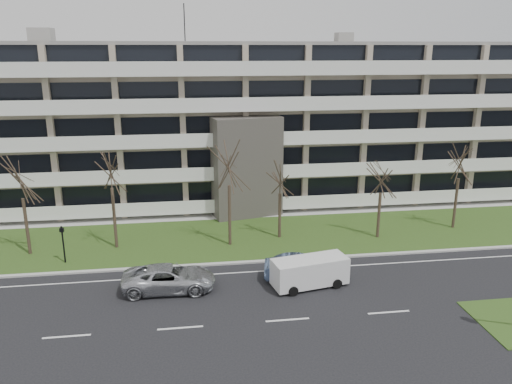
{
  "coord_description": "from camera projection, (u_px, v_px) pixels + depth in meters",
  "views": [
    {
      "loc": [
        -5.27,
        -24.52,
        14.83
      ],
      "look_at": [
        -0.38,
        10.0,
        4.67
      ],
      "focal_mm": 35.0,
      "sensor_mm": 36.0,
      "label": 1
    }
  ],
  "objects": [
    {
      "name": "grass_verge",
      "position": [
        255.0,
        236.0,
        40.52
      ],
      "size": [
        90.0,
        10.0,
        0.06
      ],
      "primitive_type": "cube",
      "color": "#2F4918",
      "rests_on": "ground"
    },
    {
      "name": "apartment_building",
      "position": [
        238.0,
        122.0,
        50.1
      ],
      "size": [
        60.5,
        15.1,
        18.75
      ],
      "color": "tan",
      "rests_on": "ground"
    },
    {
      "name": "tree_6",
      "position": [
        461.0,
        158.0,
        40.79
      ],
      "size": [
        3.89,
        3.89,
        7.79
      ],
      "color": "#382B21",
      "rests_on": "ground"
    },
    {
      "name": "tree_3",
      "position": [
        229.0,
        161.0,
        36.96
      ],
      "size": [
        4.31,
        4.31,
        8.62
      ],
      "color": "#382B21",
      "rests_on": "ground"
    },
    {
      "name": "white_van",
      "position": [
        311.0,
        270.0,
        31.91
      ],
      "size": [
        5.1,
        2.69,
        1.88
      ],
      "rotation": [
        0.0,
        0.0,
        0.19
      ],
      "color": "white",
      "rests_on": "ground"
    },
    {
      "name": "tree_1",
      "position": [
        20.0,
        176.0,
        35.41
      ],
      "size": [
        3.88,
        3.88,
        7.75
      ],
      "color": "#382B21",
      "rests_on": "ground"
    },
    {
      "name": "pedestrian_signal",
      "position": [
        63.0,
        240.0,
        35.07
      ],
      "size": [
        0.3,
        0.25,
        2.8
      ],
      "rotation": [
        0.0,
        0.0,
        -0.21
      ],
      "color": "black",
      "rests_on": "ground"
    },
    {
      "name": "tree_4",
      "position": [
        280.0,
        176.0,
        38.88
      ],
      "size": [
        3.33,
        3.33,
        6.66
      ],
      "color": "#382B21",
      "rests_on": "ground"
    },
    {
      "name": "tree_2",
      "position": [
        110.0,
        164.0,
        36.45
      ],
      "size": [
        4.25,
        4.25,
        8.5
      ],
      "color": "#382B21",
      "rests_on": "ground"
    },
    {
      "name": "lane_edge_line",
      "position": [
        269.0,
        271.0,
        34.34
      ],
      "size": [
        90.0,
        0.12,
        0.01
      ],
      "primitive_type": "cube",
      "color": "white",
      "rests_on": "ground"
    },
    {
      "name": "silver_pickup",
      "position": [
        169.0,
        278.0,
        31.44
      ],
      "size": [
        5.91,
        2.89,
        1.62
      ],
      "primitive_type": "imported",
      "rotation": [
        0.0,
        0.0,
        1.54
      ],
      "color": "silver",
      "rests_on": "ground"
    },
    {
      "name": "ground",
      "position": [
        287.0,
        320.0,
        28.17
      ],
      "size": [
        160.0,
        160.0,
        0.0
      ],
      "primitive_type": "plane",
      "color": "black",
      "rests_on": "ground"
    },
    {
      "name": "blue_sedan",
      "position": [
        301.0,
        269.0,
        32.81
      ],
      "size": [
        5.1,
        2.5,
        1.61
      ],
      "primitive_type": "imported",
      "rotation": [
        0.0,
        0.0,
        1.4
      ],
      "color": "#6681B1",
      "rests_on": "ground"
    },
    {
      "name": "tree_5",
      "position": [
        382.0,
        175.0,
        38.89
      ],
      "size": [
        3.36,
        3.36,
        6.72
      ],
      "color": "#382B21",
      "rests_on": "ground"
    },
    {
      "name": "curb",
      "position": [
        265.0,
        261.0,
        35.75
      ],
      "size": [
        90.0,
        0.35,
        0.12
      ],
      "primitive_type": "cube",
      "color": "#B2B2AD",
      "rests_on": "ground"
    },
    {
      "name": "sidewalk",
      "position": [
        247.0,
        215.0,
        45.74
      ],
      "size": [
        90.0,
        2.0,
        0.08
      ],
      "primitive_type": "cube",
      "color": "#B2B2AD",
      "rests_on": "ground"
    }
  ]
}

